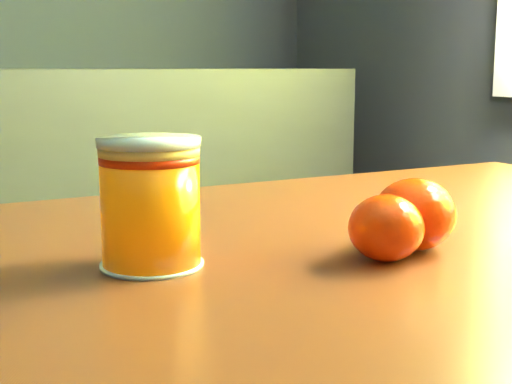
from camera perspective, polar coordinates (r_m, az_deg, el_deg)
name	(u,v)px	position (r m, az deg, el deg)	size (l,w,h in m)	color
table	(380,349)	(0.66, 9.85, -12.28)	(1.02, 0.72, 0.75)	brown
juice_glass	(151,204)	(0.55, -8.44, -0.92)	(0.08, 0.08, 0.10)	orange
orange_front	(386,228)	(0.57, 10.36, -2.84)	(0.06, 0.06, 0.05)	#F33404
orange_back	(414,214)	(0.61, 12.56, -1.75)	(0.07, 0.07, 0.06)	#F33404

